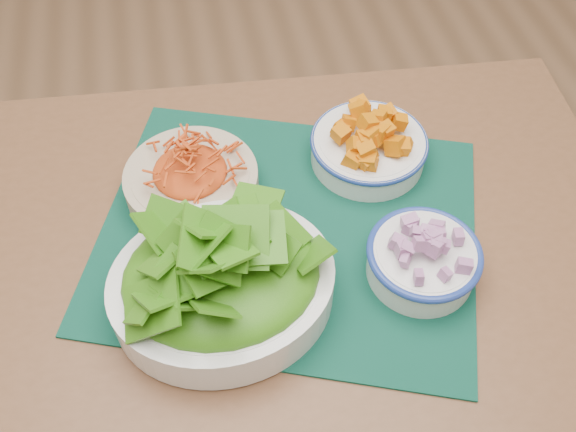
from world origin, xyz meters
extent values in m
plane|color=#A2744E|center=(0.00, 0.00, 0.00)|extent=(4.00, 4.00, 0.00)
cube|color=brown|center=(-0.02, -0.09, 0.73)|extent=(1.13, 0.80, 0.04)
cylinder|color=brown|center=(-0.47, 0.24, 0.35)|extent=(0.06, 0.06, 0.71)
cylinder|color=brown|center=(0.47, 0.16, 0.35)|extent=(0.06, 0.06, 0.71)
cube|color=black|center=(0.01, -0.07, 0.75)|extent=(0.64, 0.59, 0.00)
cylinder|color=#C1AD8F|center=(-0.11, 0.03, 0.78)|extent=(0.24, 0.24, 0.04)
ellipsoid|color=#D54B16|center=(-0.11, 0.03, 0.81)|extent=(0.17, 0.17, 0.03)
cylinder|color=white|center=(0.16, 0.04, 0.78)|extent=(0.20, 0.20, 0.04)
torus|color=navy|center=(0.16, 0.04, 0.79)|extent=(0.18, 0.18, 0.01)
ellipsoid|color=orange|center=(0.16, 0.04, 0.82)|extent=(0.15, 0.15, 0.04)
ellipsoid|color=#1F6409|center=(-0.09, -0.17, 0.85)|extent=(0.25, 0.21, 0.08)
cylinder|color=white|center=(0.17, -0.17, 0.78)|extent=(0.15, 0.15, 0.05)
torus|color=navy|center=(0.17, -0.17, 0.80)|extent=(0.15, 0.15, 0.01)
ellipsoid|color=#7B1962|center=(0.17, -0.17, 0.82)|extent=(0.13, 0.13, 0.03)
camera|label=1|loc=(-0.10, -0.60, 1.48)|focal=40.00mm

